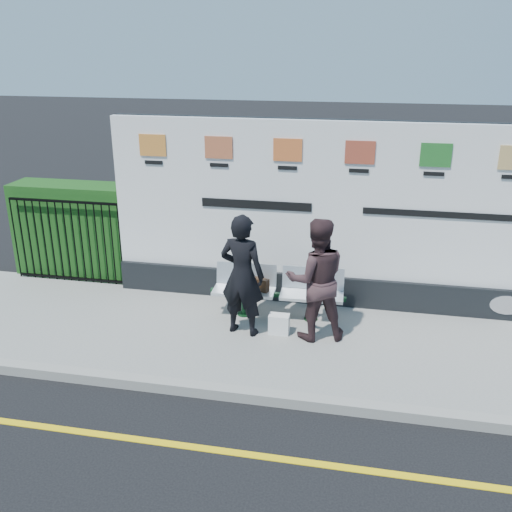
{
  "coord_description": "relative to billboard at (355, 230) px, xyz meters",
  "views": [
    {
      "loc": [
        0.64,
        -4.94,
        4.22
      ],
      "look_at": [
        -0.91,
        2.82,
        1.25
      ],
      "focal_mm": 40.0,
      "sensor_mm": 36.0,
      "label": 1
    }
  ],
  "objects": [
    {
      "name": "yellow_line",
      "position": [
        -0.5,
        -3.85,
        -1.42
      ],
      "size": [
        14.0,
        0.1,
        0.01
      ],
      "primitive_type": "cube",
      "color": "yellow",
      "rests_on": "ground"
    },
    {
      "name": "bench",
      "position": [
        -1.13,
        -0.73,
        -1.08
      ],
      "size": [
        2.06,
        0.6,
        0.44
      ],
      "primitive_type": null,
      "rotation": [
        0.0,
        0.0,
        0.03
      ],
      "color": "silver",
      "rests_on": "pavement"
    },
    {
      "name": "handbag_brown",
      "position": [
        -1.39,
        -0.74,
        -0.76
      ],
      "size": [
        0.28,
        0.19,
        0.2
      ],
      "primitive_type": "cube",
      "rotation": [
        0.0,
        0.0,
        -0.33
      ],
      "color": "black",
      "rests_on": "bench"
    },
    {
      "name": "ground",
      "position": [
        -0.5,
        -3.85,
        -1.42
      ],
      "size": [
        80.0,
        80.0,
        0.0
      ],
      "primitive_type": "plane",
      "color": "black"
    },
    {
      "name": "kerb",
      "position": [
        -0.5,
        -2.85,
        -1.35
      ],
      "size": [
        14.0,
        0.18,
        0.14
      ],
      "primitive_type": "cube",
      "color": "gray",
      "rests_on": "ground"
    },
    {
      "name": "carrier_bag_white",
      "position": [
        -1.01,
        -1.26,
        -1.15
      ],
      "size": [
        0.3,
        0.18,
        0.3
      ],
      "primitive_type": "cube",
      "color": "silver",
      "rests_on": "pavement"
    },
    {
      "name": "woman_left",
      "position": [
        -1.56,
        -1.32,
        -0.38
      ],
      "size": [
        0.74,
        0.56,
        1.85
      ],
      "primitive_type": "imported",
      "rotation": [
        0.0,
        0.0,
        2.96
      ],
      "color": "black",
      "rests_on": "pavement"
    },
    {
      "name": "billboard",
      "position": [
        0.0,
        0.0,
        0.0
      ],
      "size": [
        8.0,
        0.3,
        3.0
      ],
      "color": "black",
      "rests_on": "pavement"
    },
    {
      "name": "woman_right",
      "position": [
        -0.48,
        -1.24,
        -0.39
      ],
      "size": [
        1.04,
        0.91,
        1.83
      ],
      "primitive_type": "imported",
      "rotation": [
        0.0,
        0.0,
        3.42
      ],
      "color": "#392527",
      "rests_on": "pavement"
    },
    {
      "name": "hedge",
      "position": [
        -5.08,
        0.45,
        -0.45
      ],
      "size": [
        2.35,
        0.7,
        1.7
      ],
      "primitive_type": "cube",
      "color": "#194915",
      "rests_on": "pavement"
    },
    {
      "name": "railing",
      "position": [
        -5.08,
        -0.0,
        -0.53
      ],
      "size": [
        2.05,
        0.06,
        1.54
      ],
      "primitive_type": null,
      "color": "black",
      "rests_on": "pavement"
    },
    {
      "name": "pavement",
      "position": [
        -0.5,
        -1.35,
        -1.36
      ],
      "size": [
        14.0,
        3.0,
        0.12
      ],
      "primitive_type": "cube",
      "color": "gray",
      "rests_on": "ground"
    }
  ]
}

